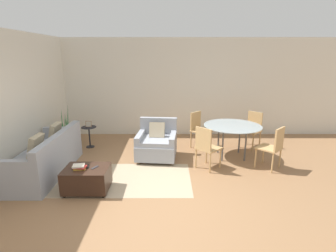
% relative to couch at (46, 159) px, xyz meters
% --- Properties ---
extents(ground_plane, '(20.00, 20.00, 0.00)m').
position_rel_couch_xyz_m(ground_plane, '(2.25, -1.06, -0.29)').
color(ground_plane, '#936B47').
extents(wall_back, '(12.00, 0.06, 2.75)m').
position_rel_couch_xyz_m(wall_back, '(2.25, 2.69, 1.08)').
color(wall_back, silver).
rests_on(wall_back, ground_plane).
extents(wall_left, '(0.06, 12.00, 2.75)m').
position_rel_couch_xyz_m(wall_left, '(-0.55, 0.44, 1.08)').
color(wall_left, silver).
rests_on(wall_left, ground_plane).
extents(area_rug, '(2.51, 1.40, 0.01)m').
position_rel_couch_xyz_m(area_rug, '(1.59, -0.27, -0.29)').
color(area_rug, tan).
rests_on(area_rug, ground_plane).
extents(couch, '(0.86, 2.08, 0.90)m').
position_rel_couch_xyz_m(couch, '(0.00, 0.00, 0.00)').
color(couch, '#999EA8').
rests_on(couch, ground_plane).
extents(armchair, '(0.94, 0.95, 0.87)m').
position_rel_couch_xyz_m(armchair, '(2.17, 0.81, 0.04)').
color(armchair, '#999EA8').
rests_on(armchair, ground_plane).
extents(ottoman, '(0.75, 0.57, 0.42)m').
position_rel_couch_xyz_m(ottoman, '(1.02, -0.70, -0.06)').
color(ottoman, '#382319').
rests_on(ottoman, ground_plane).
extents(book_stack, '(0.23, 0.18, 0.08)m').
position_rel_couch_xyz_m(book_stack, '(0.93, -0.74, 0.16)').
color(book_stack, gold).
rests_on(book_stack, ottoman).
extents(tv_remote_primary, '(0.11, 0.15, 0.01)m').
position_rel_couch_xyz_m(tv_remote_primary, '(1.17, -0.69, 0.13)').
color(tv_remote_primary, '#333338').
rests_on(tv_remote_primary, ottoman).
extents(tv_remote_secondary, '(0.08, 0.17, 0.01)m').
position_rel_couch_xyz_m(tv_remote_secondary, '(1.04, -0.64, 0.13)').
color(tv_remote_secondary, black).
rests_on(tv_remote_secondary, ottoman).
extents(potted_plant, '(0.37, 0.37, 1.12)m').
position_rel_couch_xyz_m(potted_plant, '(-0.12, 1.45, -0.07)').
color(potted_plant, '#333338').
rests_on(potted_plant, ground_plane).
extents(side_table, '(0.37, 0.37, 0.54)m').
position_rel_couch_xyz_m(side_table, '(0.43, 1.52, 0.08)').
color(side_table, black).
rests_on(side_table, ground_plane).
extents(picture_frame, '(0.15, 0.06, 0.15)m').
position_rel_couch_xyz_m(picture_frame, '(0.43, 1.52, 0.32)').
color(picture_frame, '#8C6647').
rests_on(picture_frame, side_table).
extents(dining_table, '(1.29, 1.29, 0.75)m').
position_rel_couch_xyz_m(dining_table, '(3.88, 0.87, 0.39)').
color(dining_table, '#99A8AD').
rests_on(dining_table, ground_plane).
extents(dining_chair_near_left, '(0.59, 0.59, 0.90)m').
position_rel_couch_xyz_m(dining_chair_near_left, '(3.20, 0.19, 0.22)').
color(dining_chair_near_left, tan).
rests_on(dining_chair_near_left, ground_plane).
extents(dining_chair_near_right, '(0.59, 0.59, 0.90)m').
position_rel_couch_xyz_m(dining_chair_near_right, '(4.56, 0.19, 0.22)').
color(dining_chair_near_right, tan).
rests_on(dining_chair_near_right, ground_plane).
extents(dining_chair_far_left, '(0.59, 0.59, 0.90)m').
position_rel_couch_xyz_m(dining_chair_far_left, '(3.20, 1.55, 0.22)').
color(dining_chair_far_left, tan).
rests_on(dining_chair_far_left, ground_plane).
extents(dining_chair_far_right, '(0.59, 0.59, 0.90)m').
position_rel_couch_xyz_m(dining_chair_far_right, '(4.56, 1.55, 0.22)').
color(dining_chair_far_right, tan).
rests_on(dining_chair_far_right, ground_plane).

